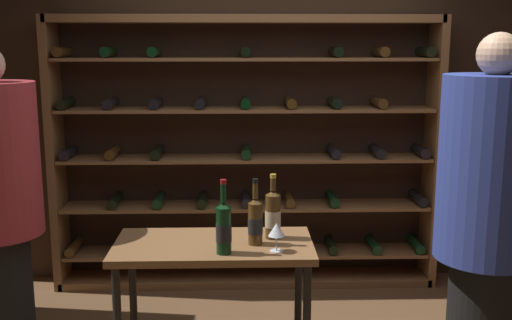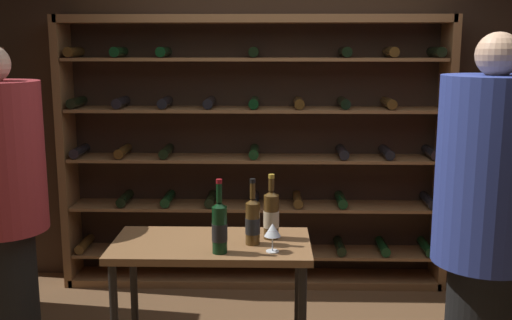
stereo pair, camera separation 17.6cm
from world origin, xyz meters
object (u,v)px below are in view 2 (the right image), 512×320
(person_guest_blue_shirt, at_px, (486,216))
(wine_bottle_amber_reserve, at_px, (220,227))
(wine_bottle_green_slim, at_px, (253,221))
(tasting_table, at_px, (212,260))
(person_bystander_dark_jacket, at_px, (2,193))
(wine_glass_stemmed_center, at_px, (273,231))
(wine_bottle_gold_foil, at_px, (271,214))
(wine_rack, at_px, (253,155))

(person_guest_blue_shirt, height_order, wine_bottle_amber_reserve, person_guest_blue_shirt)
(person_guest_blue_shirt, distance_m, wine_bottle_green_slim, 1.18)
(tasting_table, bearing_deg, person_bystander_dark_jacket, 167.70)
(person_guest_blue_shirt, xyz_separation_m, wine_glass_stemmed_center, (-1.04, 0.13, -0.12))
(wine_bottle_gold_foil, bearing_deg, person_guest_blue_shirt, -18.54)
(wine_rack, bearing_deg, tasting_table, -97.27)
(wine_rack, distance_m, wine_bottle_gold_foil, 1.42)
(person_guest_blue_shirt, bearing_deg, wine_bottle_amber_reserve, -69.27)
(wine_bottle_green_slim, bearing_deg, person_guest_blue_shirt, -12.27)
(person_bystander_dark_jacket, xyz_separation_m, wine_bottle_green_slim, (1.49, -0.31, -0.07))
(person_guest_blue_shirt, bearing_deg, wine_bottle_gold_foil, -83.07)
(person_bystander_dark_jacket, bearing_deg, wine_bottle_green_slim, 80.25)
(person_guest_blue_shirt, relative_size, wine_bottle_amber_reserve, 5.02)
(wine_bottle_amber_reserve, bearing_deg, wine_bottle_gold_foil, 42.33)
(wine_glass_stemmed_center, bearing_deg, tasting_table, 155.65)
(tasting_table, height_order, wine_bottle_green_slim, wine_bottle_green_slim)
(person_bystander_dark_jacket, bearing_deg, person_guest_blue_shirt, 79.95)
(wine_bottle_amber_reserve, bearing_deg, wine_glass_stemmed_center, 4.11)
(wine_bottle_green_slim, bearing_deg, wine_bottle_gold_foil, 45.51)
(person_guest_blue_shirt, bearing_deg, wine_rack, -120.60)
(person_bystander_dark_jacket, height_order, wine_bottle_amber_reserve, person_bystander_dark_jacket)
(wine_bottle_green_slim, height_order, wine_glass_stemmed_center, wine_bottle_green_slim)
(person_bystander_dark_jacket, xyz_separation_m, wine_glass_stemmed_center, (1.60, -0.43, -0.09))
(tasting_table, xyz_separation_m, wine_bottle_gold_foil, (0.33, 0.07, 0.24))
(tasting_table, bearing_deg, wine_glass_stemmed_center, -24.35)
(person_bystander_dark_jacket, bearing_deg, tasting_table, 79.52)
(wine_rack, distance_m, wine_bottle_green_slim, 1.51)
(tasting_table, bearing_deg, wine_rack, 82.73)
(wine_glass_stemmed_center, bearing_deg, wine_bottle_amber_reserve, -175.89)
(tasting_table, bearing_deg, wine_bottle_green_slim, -7.49)
(tasting_table, relative_size, wine_bottle_green_slim, 2.99)
(wine_rack, xyz_separation_m, person_bystander_dark_jacket, (-1.45, -1.21, -0.01))
(tasting_table, xyz_separation_m, person_bystander_dark_jacket, (-1.26, 0.28, 0.31))
(wine_bottle_gold_foil, height_order, wine_glass_stemmed_center, wine_bottle_gold_foil)
(wine_rack, height_order, wine_glass_stemmed_center, wine_rack)
(wine_bottle_amber_reserve, xyz_separation_m, wine_bottle_gold_foil, (0.27, 0.24, -0.00))
(tasting_table, distance_m, person_bystander_dark_jacket, 1.33)
(wine_rack, distance_m, tasting_table, 1.53)
(person_bystander_dark_jacket, bearing_deg, wine_bottle_amber_reserve, 73.22)
(wine_bottle_amber_reserve, relative_size, wine_bottle_gold_foil, 1.07)
(person_guest_blue_shirt, bearing_deg, wine_bottle_green_slim, -76.80)
(person_guest_blue_shirt, xyz_separation_m, wine_bottle_gold_foil, (-1.05, 0.35, -0.10))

